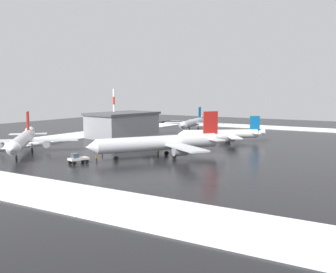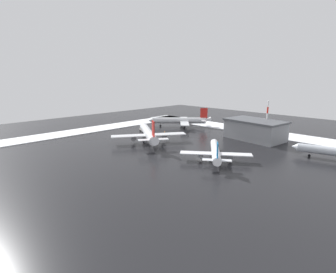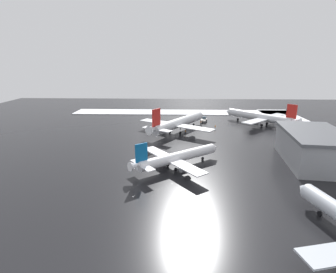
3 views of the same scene
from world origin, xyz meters
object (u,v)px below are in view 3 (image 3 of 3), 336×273
object	(u,v)px
airplane_far_rear	(177,157)
ground_crew_by_nose_gear	(201,122)
airplane_foreground_jet	(178,123)
ground_crew_beside_wing	(186,131)
pushback_tug	(204,119)
cargo_hangar	(313,147)
ground_crew_near_tug	(215,127)
airplane_parked_starboard	(260,117)

from	to	relation	value
airplane_far_rear	ground_crew_by_nose_gear	size ratio (longest dim) A/B	14.07
airplane_foreground_jet	ground_crew_beside_wing	size ratio (longest dim) A/B	19.70
ground_crew_beside_wing	airplane_far_rear	bearing A→B (deg)	-13.25
ground_crew_by_nose_gear	ground_crew_beside_wing	size ratio (longest dim) A/B	1.00
pushback_tug	cargo_hangar	distance (m)	54.29
pushback_tug	ground_crew_near_tug	bearing A→B (deg)	-147.11
pushback_tug	ground_crew_beside_wing	xyz separation A→B (m)	(-20.14, 8.92, -0.31)
airplane_far_rear	ground_crew_near_tug	bearing A→B (deg)	31.74
airplane_foreground_jet	cargo_hangar	bearing A→B (deg)	-97.02
airplane_far_rear	airplane_foreground_jet	bearing A→B (deg)	51.99
cargo_hangar	airplane_far_rear	bearing A→B (deg)	104.01
pushback_tug	ground_crew_beside_wing	distance (m)	22.03
airplane_parked_starboard	ground_crew_near_tug	world-z (taller)	airplane_parked_starboard
airplane_far_rear	pushback_tug	xyz separation A→B (m)	(52.96, -12.06, -1.51)
airplane_far_rear	cargo_hangar	distance (m)	37.25
airplane_foreground_jet	ground_crew_by_nose_gear	bearing A→B (deg)	-3.94
airplane_foreground_jet	ground_crew_beside_wing	bearing A→B (deg)	-97.10
ground_crew_beside_wing	cargo_hangar	bearing A→B (deg)	42.52
ground_crew_near_tug	ground_crew_beside_wing	distance (m)	14.50
ground_crew_beside_wing	cargo_hangar	distance (m)	44.02
airplane_far_rear	pushback_tug	size ratio (longest dim) A/B	4.76
ground_crew_beside_wing	cargo_hangar	size ratio (longest dim) A/B	0.06
pushback_tug	ground_crew_near_tug	size ratio (longest dim) A/B	2.95
ground_crew_near_tug	ground_crew_beside_wing	xyz separation A→B (m)	(-7.69, 12.30, 0.00)
airplane_far_rear	ground_crew_near_tug	world-z (taller)	airplane_far_rear
airplane_far_rear	ground_crew_beside_wing	bearing A→B (deg)	47.14
pushback_tug	ground_crew_beside_wing	size ratio (longest dim) A/B	2.95
airplane_foreground_jet	airplane_parked_starboard	size ratio (longest dim) A/B	1.20
airplane_parked_starboard	ground_crew_by_nose_gear	world-z (taller)	airplane_parked_starboard
airplane_far_rear	cargo_hangar	xyz separation A→B (m)	(4.80, -36.91, 1.64)
ground_crew_by_nose_gear	ground_crew_beside_wing	distance (m)	17.21
airplane_foreground_jet	ground_crew_near_tug	size ratio (longest dim) A/B	19.70
airplane_far_rear	cargo_hangar	bearing A→B (deg)	-29.99
pushback_tug	airplane_parked_starboard	bearing A→B (deg)	-81.78
ground_crew_by_nose_gear	ground_crew_beside_wing	xyz separation A→B (m)	(-15.66, 7.16, 0.00)
airplane_parked_starboard	ground_crew_by_nose_gear	distance (m)	25.84
airplane_far_rear	ground_crew_near_tug	size ratio (longest dim) A/B	14.07
airplane_parked_starboard	pushback_tug	xyz separation A→B (m)	(4.00, 23.96, -2.18)
airplane_foreground_jet	ground_crew_beside_wing	xyz separation A→B (m)	(-2.30, -2.76, -2.76)
pushback_tug	ground_crew_near_tug	distance (m)	12.91
airplane_foreground_jet	pushback_tug	xyz separation A→B (m)	(17.84, -11.68, -2.45)
airplane_parked_starboard	airplane_foreground_jet	bearing A→B (deg)	67.61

